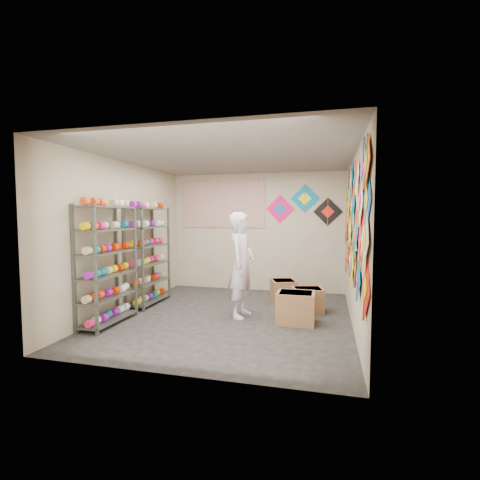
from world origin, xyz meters
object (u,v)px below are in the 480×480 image
(shopkeeper, at_px, (242,265))
(shelf_rack_front, at_px, (107,265))
(shelf_rack_back, at_px, (148,256))
(carton_a, at_px, (296,308))
(carton_c, at_px, (283,291))
(carton_b, at_px, (308,300))

(shopkeeper, bearing_deg, shelf_rack_front, 121.22)
(shelf_rack_back, relative_size, carton_a, 3.17)
(carton_c, bearing_deg, carton_b, -69.31)
(shelf_rack_front, distance_m, shelf_rack_back, 1.30)
(shelf_rack_front, distance_m, carton_b, 3.47)
(shelf_rack_front, xyz_separation_m, shopkeeper, (1.97, 0.92, -0.06))
(carton_b, xyz_separation_m, carton_c, (-0.51, 0.61, 0.00))
(carton_a, bearing_deg, shelf_rack_front, -165.49)
(shelf_rack_front, bearing_deg, carton_a, 15.09)
(shelf_rack_back, bearing_deg, carton_c, 17.47)
(carton_c, bearing_deg, shelf_rack_front, -159.55)
(carton_c, bearing_deg, carton_a, -93.92)
(shopkeeper, height_order, carton_c, shopkeeper)
(shelf_rack_front, height_order, carton_a, shelf_rack_front)
(carton_a, distance_m, carton_c, 1.37)
(shelf_rack_front, relative_size, carton_a, 3.17)
(carton_c, bearing_deg, shelf_rack_back, 178.34)
(shelf_rack_front, bearing_deg, carton_b, 26.00)
(shelf_rack_front, distance_m, carton_a, 3.08)
(carton_a, distance_m, carton_b, 0.72)
(shelf_rack_front, height_order, shopkeeper, shelf_rack_front)
(shelf_rack_back, bearing_deg, carton_a, -10.15)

